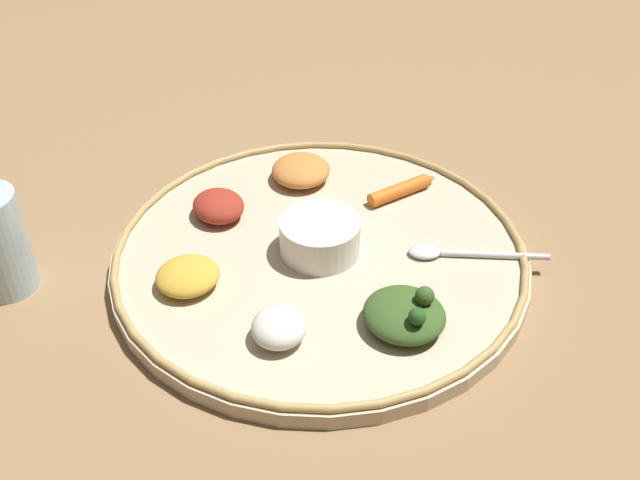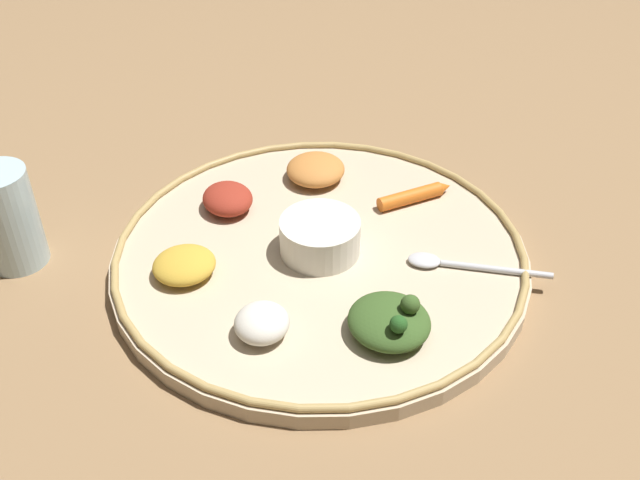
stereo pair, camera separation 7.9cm
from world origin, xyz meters
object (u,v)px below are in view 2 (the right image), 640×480
(greens_pile, at_px, (390,321))
(carrot_near_spoon, at_px, (415,195))
(spoon, at_px, (455,264))
(center_bowl, at_px, (320,235))
(drinking_glass, at_px, (9,224))

(greens_pile, relative_size, carrot_near_spoon, 1.22)
(spoon, xyz_separation_m, carrot_near_spoon, (-0.09, -0.08, 0.00))
(center_bowl, xyz_separation_m, greens_pile, (0.08, 0.11, -0.01))
(spoon, relative_size, greens_pile, 1.42)
(center_bowl, height_order, spoon, center_bowl)
(greens_pile, distance_m, carrot_near_spoon, 0.22)
(spoon, height_order, greens_pile, greens_pile)
(center_bowl, relative_size, greens_pile, 0.83)
(center_bowl, xyz_separation_m, carrot_near_spoon, (-0.13, 0.06, -0.01))
(spoon, distance_m, carrot_near_spoon, 0.12)
(carrot_near_spoon, relative_size, drinking_glass, 0.75)
(center_bowl, bearing_deg, greens_pile, 55.34)
(spoon, xyz_separation_m, drinking_glass, (0.18, -0.43, 0.03))
(spoon, relative_size, drinking_glass, 1.30)
(spoon, bearing_deg, center_bowl, -73.41)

